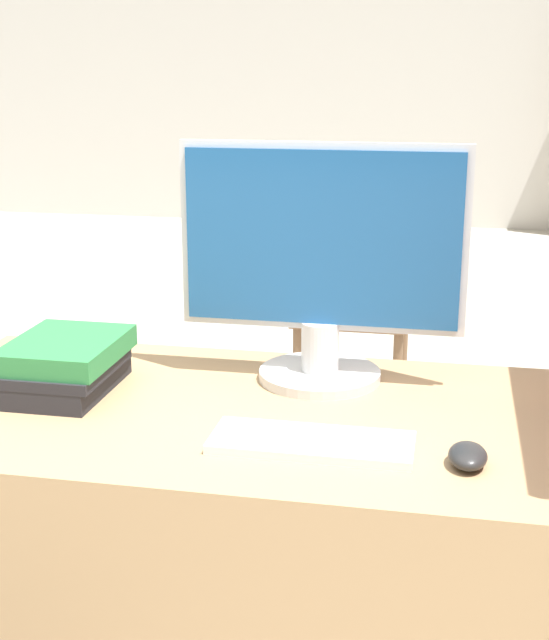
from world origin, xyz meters
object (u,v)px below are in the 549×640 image
at_px(monitor, 321,264).
at_px(book_stack, 64,365).
at_px(mouse, 468,456).
at_px(far_chair, 356,288).
at_px(keyboard, 312,443).

xyz_separation_m(monitor, book_stack, (-0.48, -0.16, -0.19)).
relative_size(mouse, far_chair, 0.11).
height_order(monitor, keyboard, monitor).
bearing_deg(far_chair, monitor, -37.89).
xyz_separation_m(keyboard, mouse, (0.25, -0.02, 0.01)).
bearing_deg(monitor, far_chair, 93.73).
bearing_deg(book_stack, mouse, -14.02).
height_order(monitor, mouse, monitor).
bearing_deg(keyboard, far_chair, 94.15).
relative_size(monitor, mouse, 6.08).
bearing_deg(far_chair, mouse, -30.75).
distance_m(monitor, book_stack, 0.54).
distance_m(keyboard, book_stack, 0.55).
distance_m(book_stack, far_chair, 1.98).
relative_size(book_stack, far_chair, 0.30).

